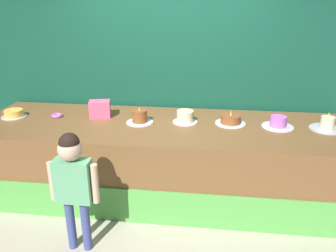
{
  "coord_description": "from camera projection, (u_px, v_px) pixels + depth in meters",
  "views": [
    {
      "loc": [
        0.5,
        -2.84,
        2.16
      ],
      "look_at": [
        0.1,
        0.38,
        0.94
      ],
      "focal_mm": 35.48,
      "sensor_mm": 36.0,
      "label": 1
    }
  ],
  "objects": [
    {
      "name": "cake_center_right",
      "position": [
        231.0,
        120.0,
        3.74
      ],
      "size": [
        0.34,
        0.34,
        0.16
      ],
      "color": "silver",
      "rests_on": "stage_platform"
    },
    {
      "name": "cake_right",
      "position": [
        278.0,
        123.0,
        3.64
      ],
      "size": [
        0.35,
        0.35,
        0.12
      ],
      "color": "silver",
      "rests_on": "stage_platform"
    },
    {
      "name": "curtain_backdrop",
      "position": [
        170.0,
        49.0,
        4.17
      ],
      "size": [
        4.95,
        0.08,
        3.2
      ],
      "primitive_type": "cube",
      "color": "#144C38",
      "rests_on": "ground_plane"
    },
    {
      "name": "pink_box",
      "position": [
        100.0,
        109.0,
        3.95
      ],
      "size": [
        0.28,
        0.23,
        0.2
      ],
      "primitive_type": "cube",
      "rotation": [
        0.0,
        0.0,
        0.24
      ],
      "color": "#EE5D88",
      "rests_on": "stage_platform"
    },
    {
      "name": "cake_center_left",
      "position": [
        185.0,
        117.0,
        3.78
      ],
      "size": [
        0.29,
        0.29,
        0.17
      ],
      "color": "silver",
      "rests_on": "stage_platform"
    },
    {
      "name": "donut",
      "position": [
        57.0,
        116.0,
        3.97
      ],
      "size": [
        0.13,
        0.13,
        0.04
      ],
      "primitive_type": "torus",
      "color": "#CC66D8",
      "rests_on": "stage_platform"
    },
    {
      "name": "child_figure",
      "position": [
        73.0,
        177.0,
        2.85
      ],
      "size": [
        0.45,
        0.2,
        1.15
      ],
      "color": "#3F4C8C",
      "rests_on": "ground_plane"
    },
    {
      "name": "cake_left",
      "position": [
        140.0,
        117.0,
        3.77
      ],
      "size": [
        0.31,
        0.31,
        0.19
      ],
      "color": "silver",
      "rests_on": "stage_platform"
    },
    {
      "name": "ground_plane",
      "position": [
        154.0,
        223.0,
        3.45
      ],
      "size": [
        12.0,
        12.0,
        0.0
      ],
      "primitive_type": "plane",
      "color": "#BCB29E"
    },
    {
      "name": "cake_far_left",
      "position": [
        14.0,
        114.0,
        3.97
      ],
      "size": [
        0.3,
        0.3,
        0.12
      ],
      "color": "silver",
      "rests_on": "stage_platform"
    },
    {
      "name": "cake_far_right",
      "position": [
        327.0,
        124.0,
        3.58
      ],
      "size": [
        0.36,
        0.36,
        0.2
      ],
      "color": "silver",
      "rests_on": "stage_platform"
    },
    {
      "name": "stage_platform",
      "position": [
        162.0,
        159.0,
        3.89
      ],
      "size": [
        4.22,
        1.3,
        0.86
      ],
      "color": "brown",
      "rests_on": "ground_plane"
    }
  ]
}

